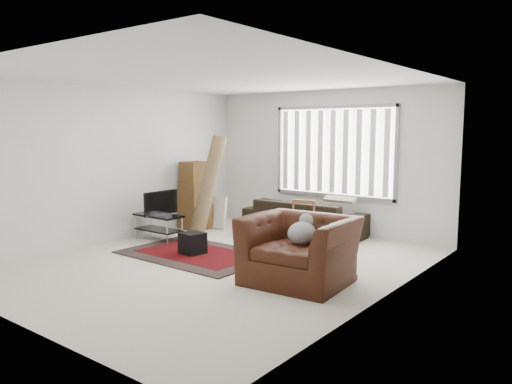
% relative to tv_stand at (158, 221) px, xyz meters
% --- Properties ---
extents(room, '(6.00, 6.02, 2.71)m').
position_rel_tv_stand_xyz_m(room, '(1.98, 0.01, 1.43)').
color(room, beige).
rests_on(room, ground).
extents(persian_rug, '(2.35, 1.58, 0.02)m').
position_rel_tv_stand_xyz_m(persian_rug, '(1.29, -0.34, -0.32)').
color(persian_rug, black).
rests_on(persian_rug, ground).
extents(tv_stand, '(0.92, 0.42, 0.46)m').
position_rel_tv_stand_xyz_m(tv_stand, '(0.00, 0.00, 0.00)').
color(tv_stand, black).
rests_on(tv_stand, ground).
extents(tv, '(0.10, 0.75, 0.43)m').
position_rel_tv_stand_xyz_m(tv, '(0.00, -0.00, 0.34)').
color(tv, black).
rests_on(tv, tv_stand).
extents(subwoofer, '(0.38, 0.38, 0.33)m').
position_rel_tv_stand_xyz_m(subwoofer, '(1.23, -0.38, -0.15)').
color(subwoofer, black).
rests_on(subwoofer, persian_rug).
extents(moving_boxes, '(0.59, 0.55, 1.33)m').
position_rel_tv_stand_xyz_m(moving_boxes, '(-0.20, 1.13, 0.29)').
color(moving_boxes, brown).
rests_on(moving_boxes, ground).
extents(white_flatpack, '(0.54, 0.30, 0.65)m').
position_rel_tv_stand_xyz_m(white_flatpack, '(0.06, 1.41, -0.01)').
color(white_flatpack, silver).
rests_on(white_flatpack, ground).
extents(rolled_rug, '(0.47, 0.86, 1.86)m').
position_rel_tv_stand_xyz_m(rolled_rug, '(0.42, 0.85, 0.60)').
color(rolled_rug, brown).
rests_on(rolled_rug, ground).
extents(sofa, '(2.30, 1.08, 0.87)m').
position_rel_tv_stand_xyz_m(sofa, '(1.84, 1.95, 0.10)').
color(sofa, black).
rests_on(sofa, ground).
extents(side_chair, '(0.54, 0.54, 0.79)m').
position_rel_tv_stand_xyz_m(side_chair, '(2.35, 1.04, 0.10)').
color(side_chair, '#917B5F').
rests_on(side_chair, ground).
extents(armchair, '(1.41, 1.26, 0.98)m').
position_rel_tv_stand_xyz_m(armchair, '(3.34, -0.56, 0.16)').
color(armchair, '#37170B').
rests_on(armchair, ground).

